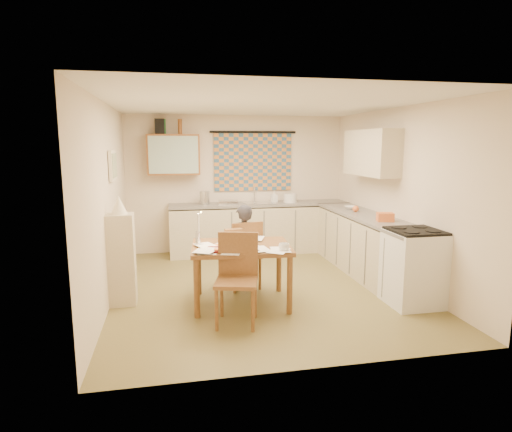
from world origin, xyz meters
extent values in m
cube|color=brown|center=(0.00, 0.00, -0.01)|extent=(4.00, 4.50, 0.02)
cube|color=white|center=(0.00, 0.00, 2.51)|extent=(4.00, 4.50, 0.02)
cube|color=beige|center=(0.00, 2.26, 1.25)|extent=(4.00, 0.02, 2.50)
cube|color=beige|center=(0.00, -2.26, 1.25)|extent=(4.00, 0.02, 2.50)
cube|color=beige|center=(-2.01, 0.00, 1.25)|extent=(0.02, 4.50, 2.50)
cube|color=beige|center=(2.01, 0.00, 1.25)|extent=(0.02, 4.50, 2.50)
cube|color=#315B7D|center=(0.30, 2.22, 1.65)|extent=(1.45, 0.03, 1.05)
cylinder|color=black|center=(0.30, 2.20, 2.20)|extent=(1.60, 0.04, 0.04)
cube|color=brown|center=(-1.15, 2.08, 1.80)|extent=(0.90, 0.34, 0.70)
cube|color=#99B2A5|center=(-1.15, 1.91, 1.80)|extent=(0.84, 0.02, 0.64)
cube|color=#BDAE8C|center=(1.83, 0.55, 1.85)|extent=(0.34, 1.30, 0.70)
cube|color=beige|center=(-1.97, 0.40, 1.70)|extent=(0.04, 0.50, 0.40)
cube|color=beige|center=(-1.95, 0.40, 1.70)|extent=(0.01, 0.42, 0.32)
cube|color=#BDAE8C|center=(0.39, 1.95, 0.43)|extent=(3.30, 0.60, 0.86)
cube|color=#5E5B59|center=(0.39, 1.95, 0.90)|extent=(3.30, 0.62, 0.04)
cube|color=#BDAE8C|center=(1.70, 0.23, 0.43)|extent=(0.60, 2.95, 0.86)
cube|color=#5E5B59|center=(1.70, 0.23, 0.90)|extent=(0.62, 2.95, 0.04)
cube|color=white|center=(1.70, -0.99, 0.46)|extent=(0.61, 0.61, 0.92)
cube|color=black|center=(1.70, -0.99, 0.94)|extent=(0.58, 0.58, 0.03)
cube|color=silver|center=(0.35, 1.95, 0.88)|extent=(0.59, 0.50, 0.10)
cylinder|color=silver|center=(0.31, 2.13, 1.06)|extent=(0.03, 0.03, 0.28)
cube|color=silver|center=(-0.21, 1.95, 0.95)|extent=(0.38, 0.34, 0.06)
cylinder|color=silver|center=(-0.63, 1.95, 1.04)|extent=(0.23, 0.23, 0.24)
cylinder|color=white|center=(0.94, 1.95, 1.00)|extent=(0.28, 0.28, 0.16)
imported|color=white|center=(0.66, 2.00, 1.03)|extent=(0.15, 0.15, 0.21)
imported|color=white|center=(1.70, 0.92, 0.94)|extent=(0.21, 0.21, 0.05)
cube|color=orange|center=(1.70, -0.23, 0.98)|extent=(0.25, 0.21, 0.12)
sphere|color=orange|center=(1.65, 0.63, 0.97)|extent=(0.10, 0.10, 0.10)
cube|color=black|center=(-1.37, 2.08, 2.28)|extent=(0.16, 0.20, 0.26)
cylinder|color=#195926|center=(-1.30, 2.08, 2.28)|extent=(0.09, 0.09, 0.26)
cylinder|color=brown|center=(-1.02, 2.08, 2.28)|extent=(0.09, 0.09, 0.26)
cube|color=brown|center=(-0.39, -0.55, 0.72)|extent=(1.28, 1.02, 0.05)
cube|color=brown|center=(-0.27, 0.06, 0.46)|extent=(0.50, 0.50, 0.04)
cube|color=brown|center=(-0.23, -0.13, 0.72)|extent=(0.43, 0.12, 0.47)
cube|color=brown|center=(-0.54, -1.16, 0.49)|extent=(0.55, 0.55, 0.04)
cube|color=brown|center=(-0.49, -0.96, 0.76)|extent=(0.45, 0.16, 0.50)
imported|color=black|center=(-0.27, -0.03, 0.59)|extent=(0.54, 0.45, 1.18)
cube|color=#BDAE8C|center=(-1.84, -0.27, 0.57)|extent=(0.32, 0.30, 1.14)
cone|color=beige|center=(-1.84, -0.27, 1.25)|extent=(0.20, 0.20, 0.22)
cube|color=brown|center=(-0.44, -0.30, 0.83)|extent=(0.23, 0.13, 0.16)
imported|color=white|center=(0.05, -0.95, 0.80)|extent=(0.17, 0.17, 0.10)
imported|color=maroon|center=(-0.83, -0.75, 0.76)|extent=(0.28, 0.33, 0.02)
imported|color=orange|center=(-0.77, -0.61, 0.76)|extent=(0.19, 0.24, 0.02)
cube|color=orange|center=(-0.69, -0.84, 0.77)|extent=(0.13, 0.09, 0.04)
cube|color=black|center=(-0.29, -0.89, 0.76)|extent=(0.14, 0.06, 0.02)
cylinder|color=silver|center=(-0.91, -0.47, 0.84)|extent=(0.07, 0.07, 0.18)
cylinder|color=white|center=(-0.90, -0.47, 1.04)|extent=(0.03, 0.03, 0.22)
sphere|color=#FFCC66|center=(-0.87, -0.46, 1.16)|extent=(0.02, 0.02, 0.02)
cube|color=white|center=(-0.83, -0.79, 0.75)|extent=(0.24, 0.32, 0.00)
cube|color=white|center=(-0.29, -0.64, 0.75)|extent=(0.29, 0.35, 0.00)
cube|color=white|center=(-0.54, -0.39, 0.75)|extent=(0.34, 0.36, 0.00)
cube|color=white|center=(-0.53, -0.66, 0.76)|extent=(0.29, 0.35, 0.00)
cube|color=white|center=(-0.86, -0.75, 0.76)|extent=(0.31, 0.36, 0.00)
cube|color=white|center=(-0.55, -0.89, 0.76)|extent=(0.29, 0.35, 0.00)
cube|color=white|center=(-0.36, -0.66, 0.76)|extent=(0.23, 0.31, 0.00)
cube|color=white|center=(-0.60, -0.68, 0.76)|extent=(0.29, 0.34, 0.00)
cube|color=white|center=(-0.22, -0.83, 0.76)|extent=(0.25, 0.32, 0.00)
cube|color=white|center=(0.02, -0.91, 0.77)|extent=(0.23, 0.31, 0.00)
cube|color=white|center=(-0.02, -0.96, 0.77)|extent=(0.34, 0.36, 0.00)
cube|color=white|center=(-0.16, -0.27, 0.77)|extent=(0.30, 0.35, 0.00)
cube|color=white|center=(-0.35, -0.54, 0.77)|extent=(0.28, 0.34, 0.00)
cube|color=white|center=(-0.33, -0.49, 0.77)|extent=(0.28, 0.34, 0.00)
cube|color=white|center=(-0.82, -0.56, 0.77)|extent=(0.30, 0.35, 0.00)
cube|color=white|center=(-0.41, -0.50, 0.77)|extent=(0.26, 0.33, 0.00)
cube|color=white|center=(-0.84, -0.82, 0.78)|extent=(0.33, 0.36, 0.00)
camera|label=1|loc=(-1.22, -5.62, 1.98)|focal=30.00mm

